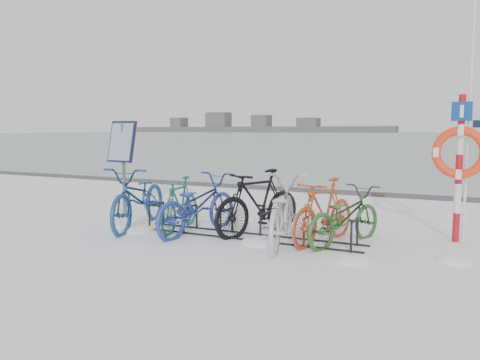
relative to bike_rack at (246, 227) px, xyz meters
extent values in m
plane|color=white|center=(0.00, 0.00, -0.18)|extent=(900.00, 900.00, 0.00)
cube|color=#98A5AB|center=(0.00, 155.00, -0.17)|extent=(400.00, 298.00, 0.02)
cube|color=#3F3F42|center=(0.00, 5.90, -0.13)|extent=(400.00, 0.25, 0.10)
cylinder|color=black|center=(-1.80, -0.22, 0.04)|extent=(0.04, 0.04, 0.44)
cylinder|color=black|center=(-1.80, 0.22, 0.04)|extent=(0.04, 0.04, 0.44)
cylinder|color=black|center=(-1.80, 0.00, 0.26)|extent=(0.04, 0.44, 0.04)
cylinder|color=black|center=(-1.08, -0.22, 0.04)|extent=(0.04, 0.04, 0.44)
cylinder|color=black|center=(-1.08, 0.22, 0.04)|extent=(0.04, 0.04, 0.44)
cylinder|color=black|center=(-1.08, 0.00, 0.26)|extent=(0.04, 0.44, 0.04)
cylinder|color=black|center=(-0.36, -0.22, 0.04)|extent=(0.04, 0.04, 0.44)
cylinder|color=black|center=(-0.36, 0.22, 0.04)|extent=(0.04, 0.04, 0.44)
cylinder|color=black|center=(-0.36, 0.00, 0.26)|extent=(0.04, 0.44, 0.04)
cylinder|color=black|center=(0.36, -0.22, 0.04)|extent=(0.04, 0.04, 0.44)
cylinder|color=black|center=(0.36, 0.22, 0.04)|extent=(0.04, 0.04, 0.44)
cylinder|color=black|center=(0.36, 0.00, 0.26)|extent=(0.04, 0.44, 0.04)
cylinder|color=black|center=(1.08, -0.22, 0.04)|extent=(0.04, 0.04, 0.44)
cylinder|color=black|center=(1.08, 0.22, 0.04)|extent=(0.04, 0.04, 0.44)
cylinder|color=black|center=(1.08, 0.00, 0.26)|extent=(0.04, 0.44, 0.04)
cylinder|color=black|center=(1.80, -0.22, 0.04)|extent=(0.04, 0.04, 0.44)
cylinder|color=black|center=(1.80, 0.22, 0.04)|extent=(0.04, 0.04, 0.44)
cylinder|color=black|center=(1.80, 0.00, 0.26)|extent=(0.04, 0.44, 0.04)
cylinder|color=black|center=(0.00, -0.22, -0.16)|extent=(4.00, 0.03, 0.03)
cylinder|color=black|center=(0.00, 0.22, -0.16)|extent=(4.00, 0.03, 0.03)
cylinder|color=#595B5E|center=(-3.23, 0.84, 0.77)|extent=(0.07, 0.07, 1.91)
cube|color=black|center=(-3.23, 0.81, 1.36)|extent=(0.68, 0.30, 0.86)
cube|color=#8C99AD|center=(-3.23, 0.77, 1.36)|extent=(0.61, 0.23, 0.77)
cylinder|color=#B10E1C|center=(3.17, 1.18, 0.05)|extent=(0.11, 0.11, 0.47)
cylinder|color=silver|center=(3.17, 1.18, 0.52)|extent=(0.11, 0.11, 0.47)
cylinder|color=#B10E1C|center=(3.17, 1.18, 0.99)|extent=(0.11, 0.11, 0.47)
cylinder|color=silver|center=(3.17, 1.18, 1.46)|extent=(0.11, 0.11, 0.47)
cylinder|color=#B10E1C|center=(3.17, 1.18, 1.92)|extent=(0.11, 0.11, 0.47)
torus|color=red|center=(3.17, 1.09, 1.25)|extent=(0.82, 0.14, 0.82)
cube|color=navy|center=(3.17, 1.10, 1.89)|extent=(0.30, 0.03, 0.30)
cylinder|color=silver|center=(3.27, 1.23, 1.94)|extent=(0.04, 0.04, 4.25)
cube|color=#4A4A4A|center=(-120.00, 260.00, 1.57)|extent=(180.00, 12.00, 3.50)
cube|color=#4A4A4A|center=(-150.00, 260.00, 5.32)|extent=(24.00, 10.00, 8.00)
cube|color=#4A4A4A|center=(-90.00, 260.00, 4.82)|extent=(20.00, 10.00, 6.00)
imported|color=navy|center=(-2.12, -0.06, 0.41)|extent=(1.30, 2.36, 1.17)
imported|color=#1A6160|center=(-1.34, 0.07, 0.31)|extent=(0.74, 1.69, 0.98)
imported|color=navy|center=(-0.91, -0.04, 0.35)|extent=(1.03, 2.12, 1.06)
imported|color=black|center=(0.08, 0.35, 0.40)|extent=(1.27, 1.97, 1.15)
imported|color=silver|center=(0.67, -0.14, 0.37)|extent=(1.16, 2.21, 1.10)
imported|color=#B24321|center=(1.26, 0.22, 0.35)|extent=(0.95, 1.84, 1.06)
imported|color=#2B5C28|center=(1.58, 0.28, 0.29)|extent=(1.26, 1.90, 0.94)
ellipsoid|color=white|center=(3.19, -0.09, -0.18)|extent=(0.50, 0.50, 0.17)
ellipsoid|color=white|center=(0.51, 0.56, -0.18)|extent=(0.35, 0.35, 0.12)
ellipsoid|color=white|center=(-1.94, -0.39, -0.18)|extent=(0.60, 0.60, 0.21)
ellipsoid|color=white|center=(0.38, -0.28, -0.18)|extent=(0.63, 0.63, 0.22)
ellipsoid|color=white|center=(-1.05, 0.60, -0.18)|extent=(0.38, 0.38, 0.13)
ellipsoid|color=white|center=(1.93, -0.69, -0.18)|extent=(0.49, 0.49, 0.17)
ellipsoid|color=white|center=(-2.36, -0.17, -0.18)|extent=(0.38, 0.38, 0.13)
camera|label=1|loc=(3.22, -6.95, 1.62)|focal=35.00mm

